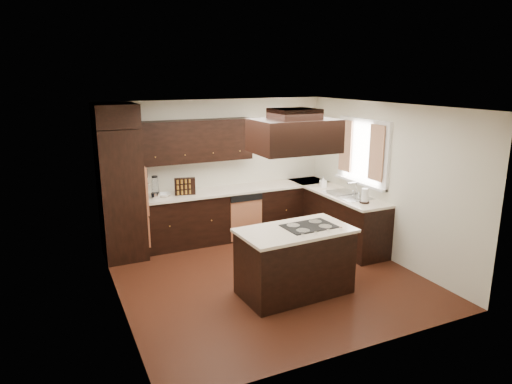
% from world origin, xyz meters
% --- Properties ---
extents(floor, '(4.20, 4.20, 0.02)m').
position_xyz_m(floor, '(0.00, 0.00, -0.01)').
color(floor, '#4F2313').
rests_on(floor, ground).
extents(ceiling, '(4.20, 4.20, 0.02)m').
position_xyz_m(ceiling, '(0.00, 0.00, 2.51)').
color(ceiling, white).
rests_on(ceiling, ground).
extents(wall_back, '(4.20, 0.02, 2.50)m').
position_xyz_m(wall_back, '(0.00, 2.11, 1.25)').
color(wall_back, beige).
rests_on(wall_back, ground).
extents(wall_front, '(4.20, 0.02, 2.50)m').
position_xyz_m(wall_front, '(0.00, -2.11, 1.25)').
color(wall_front, beige).
rests_on(wall_front, ground).
extents(wall_left, '(0.02, 4.20, 2.50)m').
position_xyz_m(wall_left, '(-2.11, 0.00, 1.25)').
color(wall_left, beige).
rests_on(wall_left, ground).
extents(wall_right, '(0.02, 4.20, 2.50)m').
position_xyz_m(wall_right, '(2.11, 0.00, 1.25)').
color(wall_right, beige).
rests_on(wall_right, ground).
extents(oven_column, '(0.65, 0.75, 2.12)m').
position_xyz_m(oven_column, '(-1.78, 1.71, 1.06)').
color(oven_column, black).
rests_on(oven_column, floor).
extents(wall_oven_face, '(0.05, 0.62, 0.78)m').
position_xyz_m(wall_oven_face, '(-1.43, 1.71, 1.12)').
color(wall_oven_face, '#BC6F48').
rests_on(wall_oven_face, oven_column).
extents(base_cabinets_back, '(2.93, 0.60, 0.88)m').
position_xyz_m(base_cabinets_back, '(0.03, 1.80, 0.44)').
color(base_cabinets_back, black).
rests_on(base_cabinets_back, floor).
extents(base_cabinets_right, '(0.60, 2.40, 0.88)m').
position_xyz_m(base_cabinets_right, '(1.80, 0.90, 0.44)').
color(base_cabinets_right, black).
rests_on(base_cabinets_right, floor).
extents(countertop_back, '(2.93, 0.63, 0.04)m').
position_xyz_m(countertop_back, '(0.03, 1.79, 0.90)').
color(countertop_back, '#F1DFC6').
rests_on(countertop_back, base_cabinets_back).
extents(countertop_right, '(0.63, 2.40, 0.04)m').
position_xyz_m(countertop_right, '(1.79, 0.90, 0.90)').
color(countertop_right, '#F1DFC6').
rests_on(countertop_right, base_cabinets_right).
extents(upper_cabinets, '(2.00, 0.34, 0.72)m').
position_xyz_m(upper_cabinets, '(-0.43, 1.93, 1.81)').
color(upper_cabinets, black).
rests_on(upper_cabinets, wall_back).
extents(dishwasher_front, '(0.60, 0.05, 0.72)m').
position_xyz_m(dishwasher_front, '(0.33, 1.50, 0.40)').
color(dishwasher_front, '#BC6F48').
rests_on(dishwasher_front, floor).
extents(window_frame, '(0.06, 1.32, 1.12)m').
position_xyz_m(window_frame, '(2.07, 0.55, 1.65)').
color(window_frame, white).
rests_on(window_frame, wall_right).
extents(window_pane, '(0.00, 1.20, 1.00)m').
position_xyz_m(window_pane, '(2.10, 0.55, 1.65)').
color(window_pane, white).
rests_on(window_pane, wall_right).
extents(curtain_left, '(0.02, 0.34, 0.90)m').
position_xyz_m(curtain_left, '(2.01, 0.13, 1.70)').
color(curtain_left, beige).
rests_on(curtain_left, wall_right).
extents(curtain_right, '(0.02, 0.34, 0.90)m').
position_xyz_m(curtain_right, '(2.01, 0.97, 1.70)').
color(curtain_right, beige).
rests_on(curtain_right, wall_right).
extents(sink_rim, '(0.52, 0.84, 0.01)m').
position_xyz_m(sink_rim, '(1.80, 0.55, 0.92)').
color(sink_rim, silver).
rests_on(sink_rim, countertop_right).
extents(island, '(1.50, 0.87, 0.88)m').
position_xyz_m(island, '(0.11, -0.61, 0.44)').
color(island, black).
rests_on(island, floor).
extents(island_top, '(1.56, 0.93, 0.04)m').
position_xyz_m(island_top, '(0.11, -0.61, 0.90)').
color(island_top, '#F1DFC6').
rests_on(island_top, island).
extents(cooktop, '(0.71, 0.50, 0.01)m').
position_xyz_m(cooktop, '(0.34, -0.60, 0.93)').
color(cooktop, black).
rests_on(cooktop, island_top).
extents(range_hood, '(1.05, 0.72, 0.42)m').
position_xyz_m(range_hood, '(0.10, -0.55, 2.16)').
color(range_hood, black).
rests_on(range_hood, ceiling).
extents(hood_duct, '(0.55, 0.50, 0.13)m').
position_xyz_m(hood_duct, '(0.10, -0.55, 2.44)').
color(hood_duct, black).
rests_on(hood_duct, ceiling).
extents(blender_base, '(0.15, 0.15, 0.10)m').
position_xyz_m(blender_base, '(-1.22, 1.72, 0.97)').
color(blender_base, silver).
rests_on(blender_base, countertop_back).
extents(blender_pitcher, '(0.13, 0.13, 0.26)m').
position_xyz_m(blender_pitcher, '(-1.22, 1.72, 1.15)').
color(blender_pitcher, silver).
rests_on(blender_pitcher, blender_base).
extents(spice_rack, '(0.36, 0.17, 0.29)m').
position_xyz_m(spice_rack, '(-0.70, 1.76, 1.07)').
color(spice_rack, black).
rests_on(spice_rack, countertop_back).
extents(mixing_bowl, '(0.23, 0.23, 0.06)m').
position_xyz_m(mixing_bowl, '(-1.07, 1.79, 0.95)').
color(mixing_bowl, white).
rests_on(mixing_bowl, countertop_back).
extents(soap_bottle, '(0.10, 0.10, 0.21)m').
position_xyz_m(soap_bottle, '(1.73, 1.20, 1.03)').
color(soap_bottle, white).
rests_on(soap_bottle, countertop_right).
extents(paper_towel, '(0.14, 0.14, 0.24)m').
position_xyz_m(paper_towel, '(1.76, 0.04, 1.04)').
color(paper_towel, white).
rests_on(paper_towel, countertop_right).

